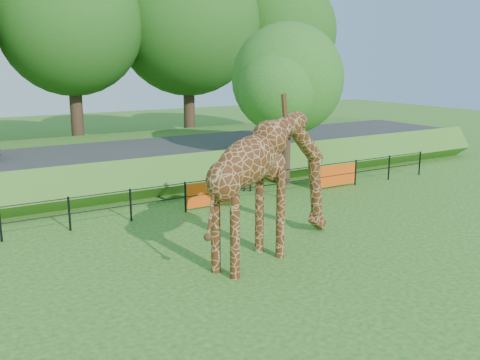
# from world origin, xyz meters

# --- Properties ---
(ground) EXTENTS (90.00, 90.00, 0.00)m
(ground) POSITION_xyz_m (0.00, 0.00, 0.00)
(ground) COLOR #235B16
(ground) RESTS_ON ground
(giraffe) EXTENTS (5.44, 2.79, 3.87)m
(giraffe) POSITION_xyz_m (2.35, 3.11, 1.94)
(giraffe) COLOR #502710
(giraffe) RESTS_ON ground
(perimeter_fence) EXTENTS (28.07, 0.10, 1.10)m
(perimeter_fence) POSITION_xyz_m (0.00, 8.00, 0.55)
(perimeter_fence) COLOR black
(perimeter_fence) RESTS_ON ground
(embankment) EXTENTS (40.00, 9.00, 1.30)m
(embankment) POSITION_xyz_m (0.00, 15.50, 0.65)
(embankment) COLOR #235B16
(embankment) RESTS_ON ground
(road) EXTENTS (40.00, 5.00, 0.12)m
(road) POSITION_xyz_m (0.00, 14.00, 1.36)
(road) COLOR #323235
(road) RESTS_ON embankment
(visitor) EXTENTS (0.62, 0.50, 1.46)m
(visitor) POSITION_xyz_m (5.48, 9.49, 0.73)
(visitor) COLOR black
(visitor) RESTS_ON ground
(tree_east) EXTENTS (5.40, 4.71, 6.76)m
(tree_east) POSITION_xyz_m (7.60, 9.63, 4.28)
(tree_east) COLOR #322216
(tree_east) RESTS_ON ground
(bg_tree_line) EXTENTS (37.30, 8.80, 11.82)m
(bg_tree_line) POSITION_xyz_m (1.89, 22.00, 7.19)
(bg_tree_line) COLOR #322216
(bg_tree_line) RESTS_ON ground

